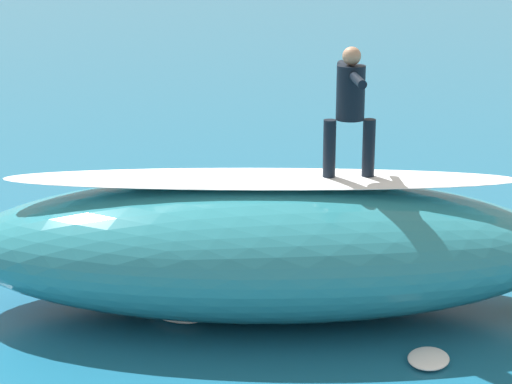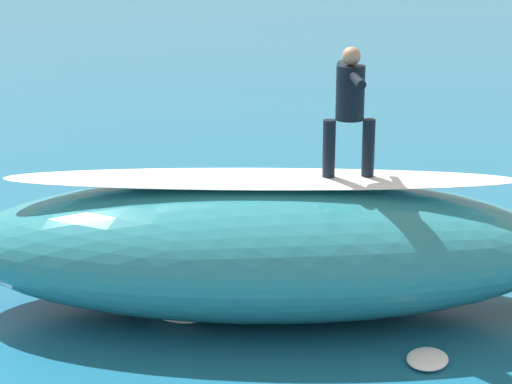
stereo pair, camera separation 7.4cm
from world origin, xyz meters
TOP-DOWN VIEW (x-y plane):
  - ground_plane at (0.00, 0.00)m, footprint 120.00×120.00m
  - wave_crest at (-0.23, 1.51)m, footprint 8.37×4.94m
  - wave_foam_lip at (-0.23, 1.51)m, footprint 6.72×2.75m
  - surfboard_riding at (-1.32, 1.80)m, footprint 2.25×0.89m
  - surfer_riding at (-1.32, 1.80)m, footprint 0.66×1.58m
  - surfboard_paddling at (0.53, -0.52)m, footprint 2.06×0.84m
  - surfer_paddling at (0.41, -0.50)m, footprint 1.61×0.52m
  - foam_patch_near at (-1.75, 3.54)m, footprint 0.75×0.79m
  - foam_patch_far at (0.91, 1.48)m, footprint 0.95×1.01m

SIDE VIEW (x-z plane):
  - ground_plane at x=0.00m, z-range 0.00..0.00m
  - surfboard_paddling at x=0.53m, z-range 0.00..0.08m
  - foam_patch_near at x=-1.75m, z-range 0.00..0.10m
  - foam_patch_far at x=0.91m, z-range 0.00..0.12m
  - surfer_paddling at x=0.41m, z-range 0.06..0.35m
  - wave_crest at x=-0.23m, z-range 0.00..1.77m
  - surfboard_riding at x=-1.32m, z-range 1.77..1.84m
  - wave_foam_lip at x=-0.23m, z-range 1.77..1.85m
  - surfer_riding at x=-1.32m, z-range 1.97..3.65m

